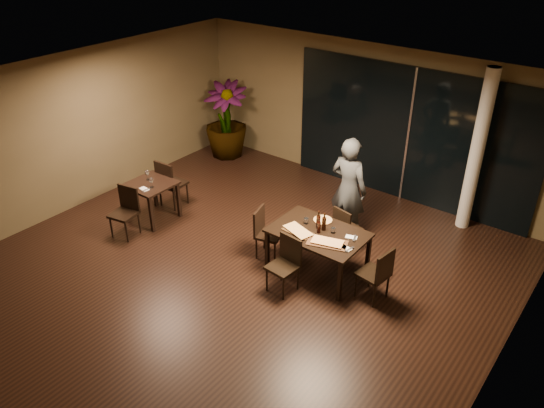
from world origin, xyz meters
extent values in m
plane|color=black|center=(0.00, 0.00, 0.00)|extent=(8.00, 8.00, 0.00)
cube|color=brown|center=(0.00, 4.05, 1.50)|extent=(8.00, 0.10, 3.00)
cube|color=brown|center=(-4.05, 0.00, 1.50)|extent=(0.10, 8.00, 3.00)
cube|color=brown|center=(4.05, 0.00, 1.50)|extent=(0.10, 8.00, 3.00)
cube|color=silver|center=(0.00, 0.00, 3.02)|extent=(8.00, 8.00, 0.04)
cube|color=black|center=(1.00, 3.96, 1.35)|extent=(5.00, 0.06, 2.70)
cylinder|color=silver|center=(2.40, 3.65, 1.50)|extent=(0.24, 0.24, 3.00)
cube|color=black|center=(1.00, 0.80, 0.73)|extent=(1.50, 1.00, 0.04)
cube|color=black|center=(0.31, 0.36, 0.35)|extent=(0.06, 0.06, 0.71)
cube|color=black|center=(1.69, 0.36, 0.35)|extent=(0.06, 0.06, 0.71)
cube|color=black|center=(0.31, 1.24, 0.35)|extent=(0.06, 0.06, 0.71)
cube|color=black|center=(1.69, 1.24, 0.35)|extent=(0.06, 0.06, 0.71)
cube|color=black|center=(-2.40, 0.30, 0.73)|extent=(0.80, 0.80, 0.04)
cube|color=black|center=(-2.74, -0.04, 0.35)|extent=(0.06, 0.06, 0.71)
cube|color=black|center=(-2.06, -0.04, 0.35)|extent=(0.06, 0.06, 0.71)
cube|color=black|center=(-2.74, 0.64, 0.35)|extent=(0.06, 0.06, 0.71)
cube|color=black|center=(-2.06, 0.64, 0.35)|extent=(0.06, 0.06, 0.71)
cube|color=black|center=(1.07, 1.65, 0.40)|extent=(0.46, 0.46, 0.04)
cylinder|color=black|center=(1.25, 1.78, 0.20)|extent=(0.03, 0.03, 0.40)
cylinder|color=black|center=(0.94, 1.84, 0.20)|extent=(0.03, 0.03, 0.40)
cylinder|color=black|center=(1.19, 1.46, 0.20)|extent=(0.03, 0.03, 0.40)
cylinder|color=black|center=(0.88, 1.53, 0.20)|extent=(0.03, 0.03, 0.40)
cube|color=black|center=(1.03, 1.48, 0.62)|extent=(0.39, 0.12, 0.44)
cube|color=black|center=(0.86, 0.04, 0.43)|extent=(0.45, 0.45, 0.05)
cylinder|color=black|center=(0.67, -0.12, 0.21)|extent=(0.03, 0.03, 0.43)
cylinder|color=black|center=(1.01, -0.15, 0.21)|extent=(0.03, 0.03, 0.43)
cylinder|color=black|center=(0.70, 0.22, 0.21)|extent=(0.03, 0.03, 0.43)
cylinder|color=black|center=(1.04, 0.20, 0.21)|extent=(0.03, 0.03, 0.43)
cube|color=black|center=(0.87, 0.23, 0.67)|extent=(0.42, 0.07, 0.48)
cube|color=black|center=(0.12, 0.65, 0.42)|extent=(0.50, 0.50, 0.05)
cylinder|color=black|center=(0.33, 0.54, 0.21)|extent=(0.03, 0.03, 0.42)
cylinder|color=black|center=(0.24, 0.86, 0.21)|extent=(0.03, 0.03, 0.42)
cylinder|color=black|center=(0.01, 0.45, 0.21)|extent=(0.03, 0.03, 0.42)
cylinder|color=black|center=(-0.08, 0.77, 0.21)|extent=(0.03, 0.03, 0.42)
cube|color=black|center=(-0.06, 0.61, 0.65)|extent=(0.14, 0.41, 0.47)
cube|color=black|center=(2.04, 0.74, 0.43)|extent=(0.48, 0.48, 0.05)
cylinder|color=black|center=(1.89, 0.93, 0.21)|extent=(0.03, 0.03, 0.43)
cylinder|color=black|center=(1.84, 0.59, 0.21)|extent=(0.03, 0.03, 0.43)
cylinder|color=black|center=(2.23, 0.88, 0.21)|extent=(0.03, 0.03, 0.43)
cylinder|color=black|center=(2.18, 0.54, 0.21)|extent=(0.03, 0.03, 0.43)
cube|color=black|center=(2.23, 0.71, 0.67)|extent=(0.10, 0.42, 0.48)
cube|color=black|center=(-2.48, 0.90, 0.47)|extent=(0.48, 0.48, 0.05)
cylinder|color=black|center=(-2.30, 1.10, 0.23)|extent=(0.04, 0.04, 0.47)
cylinder|color=black|center=(-2.68, 1.08, 0.23)|extent=(0.04, 0.04, 0.47)
cylinder|color=black|center=(-2.28, 0.72, 0.23)|extent=(0.04, 0.04, 0.47)
cylinder|color=black|center=(-2.66, 0.70, 0.23)|extent=(0.04, 0.04, 0.47)
cube|color=black|center=(-2.47, 0.69, 0.73)|extent=(0.46, 0.06, 0.52)
cube|color=black|center=(-2.34, -0.43, 0.44)|extent=(0.50, 0.50, 0.05)
cylinder|color=black|center=(-2.48, -0.64, 0.22)|extent=(0.03, 0.03, 0.44)
cylinder|color=black|center=(-2.14, -0.57, 0.22)|extent=(0.03, 0.03, 0.44)
cylinder|color=black|center=(-2.55, -0.29, 0.22)|extent=(0.03, 0.03, 0.44)
cylinder|color=black|center=(-2.20, -0.22, 0.22)|extent=(0.03, 0.03, 0.44)
cube|color=black|center=(-2.38, -0.24, 0.68)|extent=(0.43, 0.12, 0.49)
imported|color=#2D3032|center=(0.83, 2.00, 0.95)|extent=(0.66, 0.45, 1.91)
imported|color=#1B4F1A|center=(-3.25, 3.35, 0.89)|extent=(1.28, 1.28, 1.77)
cube|color=#412914|center=(0.75, 0.59, 0.76)|extent=(0.52, 0.29, 0.01)
cube|color=#432715|center=(1.29, 0.60, 0.76)|extent=(0.68, 0.49, 0.01)
cylinder|color=#B31F13|center=(0.87, 1.13, 0.76)|extent=(0.30, 0.30, 0.01)
cylinder|color=white|center=(0.70, 0.89, 0.80)|extent=(0.08, 0.08, 0.09)
cylinder|color=white|center=(1.20, 0.92, 0.79)|extent=(0.07, 0.07, 0.09)
cube|color=white|center=(1.59, 0.65, 0.76)|extent=(0.20, 0.13, 0.01)
cube|color=white|center=(1.50, 0.97, 0.76)|extent=(0.20, 0.15, 0.01)
cube|color=white|center=(-2.30, 0.06, 0.76)|extent=(0.19, 0.13, 0.01)
camera|label=1|loc=(4.74, -5.27, 5.29)|focal=35.00mm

